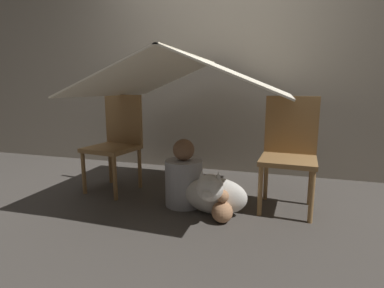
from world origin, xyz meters
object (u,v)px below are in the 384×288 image
object	(u,v)px
chair_left	(117,139)
dog	(214,194)
chair_right	(289,149)
person_front	(184,178)

from	to	relation	value
chair_left	dog	world-z (taller)	chair_left
chair_right	dog	distance (m)	0.71
chair_left	person_front	xyz separation A→B (m)	(0.74, -0.21, -0.25)
chair_left	person_front	size ratio (longest dim) A/B	1.61
chair_right	dog	xyz separation A→B (m)	(-0.52, -0.36, -0.30)
person_front	chair_right	bearing A→B (deg)	14.49
dog	person_front	bearing A→B (deg)	152.24
chair_right	person_front	world-z (taller)	chair_right
person_front	dog	bearing A→B (deg)	-27.76
chair_left	chair_right	distance (m)	1.55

